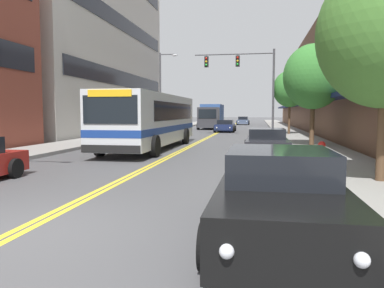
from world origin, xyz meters
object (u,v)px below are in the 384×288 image
(car_slate_blue_moving_second, at_px, (243,121))
(street_lamp_left_far, at_px, (163,86))
(car_navy_moving_lead, at_px, (225,126))
(street_tree_right_mid, at_px, (313,77))
(city_bus, at_px, (152,118))
(car_charcoal_parked_right_mid, at_px, (267,143))
(traffic_signal_mast, at_px, (247,75))
(car_silver_parked_left_mid, at_px, (177,126))
(car_black_parked_right_foreground, at_px, (280,198))
(street_tree_right_far, at_px, (290,89))
(fire_hydrant, at_px, (321,156))
(box_truck, at_px, (211,116))

(car_slate_blue_moving_second, height_order, street_lamp_left_far, street_lamp_left_far)
(car_navy_moving_lead, relative_size, street_tree_right_mid, 0.81)
(city_bus, distance_m, car_charcoal_parked_right_mid, 6.83)
(traffic_signal_mast, bearing_deg, car_silver_parked_left_mid, 142.70)
(car_black_parked_right_foreground, relative_size, street_tree_right_far, 0.83)
(city_bus, bearing_deg, car_black_parked_right_foreground, -66.54)
(car_black_parked_right_foreground, height_order, car_charcoal_parked_right_mid, car_black_parked_right_foreground)
(traffic_signal_mast, bearing_deg, car_navy_moving_lead, 110.09)
(car_slate_blue_moving_second, distance_m, street_lamp_left_far, 28.61)
(car_slate_blue_moving_second, relative_size, traffic_signal_mast, 0.59)
(car_silver_parked_left_mid, xyz_separation_m, car_navy_moving_lead, (4.90, 1.00, -0.04))
(fire_hydrant, bearing_deg, car_charcoal_parked_right_mid, 106.03)
(street_lamp_left_far, bearing_deg, car_slate_blue_moving_second, 76.52)
(car_black_parked_right_foreground, height_order, car_navy_moving_lead, car_black_parked_right_foreground)
(car_black_parked_right_foreground, bearing_deg, box_truck, 98.54)
(box_truck, distance_m, traffic_signal_mast, 14.98)
(car_navy_moving_lead, bearing_deg, car_black_parked_right_foreground, -83.61)
(car_charcoal_parked_right_mid, xyz_separation_m, car_slate_blue_moving_second, (-2.84, 44.83, 0.04))
(box_truck, xyz_separation_m, traffic_signal_mast, (4.74, -13.73, 3.66))
(car_slate_blue_moving_second, bearing_deg, street_tree_right_mid, -82.49)
(city_bus, height_order, traffic_signal_mast, traffic_signal_mast)
(street_lamp_left_far, relative_size, street_tree_right_far, 1.41)
(box_truck, bearing_deg, street_tree_right_far, -57.37)
(city_bus, relative_size, traffic_signal_mast, 1.63)
(fire_hydrant, bearing_deg, car_slate_blue_moving_second, 95.01)
(street_tree_right_far, bearing_deg, street_tree_right_mid, -88.37)
(car_charcoal_parked_right_mid, xyz_separation_m, traffic_signal_mast, (-1.37, 14.72, 4.64))
(street_tree_right_mid, bearing_deg, street_lamp_left_far, 132.04)
(car_slate_blue_moving_second, distance_m, box_truck, 16.73)
(city_bus, height_order, car_black_parked_right_foreground, city_bus)
(car_navy_moving_lead, relative_size, car_slate_blue_moving_second, 1.05)
(city_bus, xyz_separation_m, street_lamp_left_far, (-3.18, 14.78, 2.83))
(box_truck, bearing_deg, traffic_signal_mast, -70.95)
(car_navy_moving_lead, bearing_deg, traffic_signal_mast, -69.91)
(car_charcoal_parked_right_mid, height_order, car_slate_blue_moving_second, car_slate_blue_moving_second)
(car_charcoal_parked_right_mid, bearing_deg, traffic_signal_mast, 95.33)
(car_black_parked_right_foreground, xyz_separation_m, box_truck, (-6.04, 40.25, 0.91))
(car_charcoal_parked_right_mid, xyz_separation_m, fire_hydrant, (1.57, -5.47, 0.05))
(car_silver_parked_left_mid, distance_m, car_navy_moving_lead, 5.01)
(car_navy_moving_lead, relative_size, fire_hydrant, 4.92)
(car_silver_parked_left_mid, xyz_separation_m, traffic_signal_mast, (7.31, -5.57, 4.60))
(car_slate_blue_moving_second, bearing_deg, car_charcoal_parked_right_mid, -86.38)
(car_silver_parked_left_mid, relative_size, box_truck, 0.62)
(car_charcoal_parked_right_mid, xyz_separation_m, street_lamp_left_far, (-9.45, 17.26, 3.92))
(car_navy_moving_lead, distance_m, box_truck, 7.60)
(car_black_parked_right_foreground, distance_m, street_tree_right_mid, 16.31)
(car_charcoal_parked_right_mid, distance_m, traffic_signal_mast, 15.49)
(car_charcoal_parked_right_mid, bearing_deg, car_black_parked_right_foreground, -90.34)
(street_tree_right_far, bearing_deg, fire_hydrant, -91.79)
(car_black_parked_right_foreground, relative_size, fire_hydrant, 4.89)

